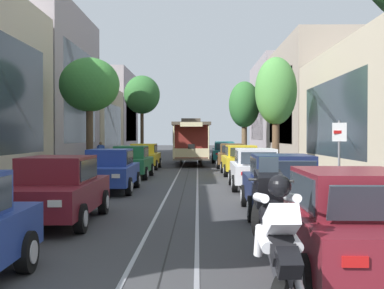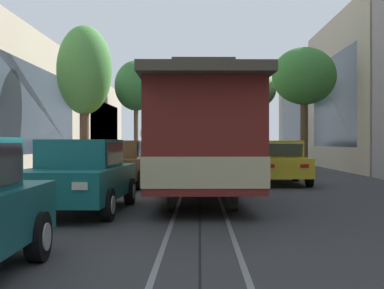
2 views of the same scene
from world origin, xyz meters
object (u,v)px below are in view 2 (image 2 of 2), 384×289
(street_tree_kerb_right_second, at_px, (84,72))
(street_sign_post, at_px, (143,142))
(parked_car_yellow_fourth_right, at_px, (139,158))
(street_tree_kerb_left_second, at_px, (304,77))
(motorcycle_with_rider, at_px, (183,149))
(parked_car_maroon_near_right, at_px, (167,151))
(parked_car_white_mid_right, at_px, (153,154))
(parked_car_blue_mid_left, at_px, (245,154))
(street_tree_kerb_left_near, at_px, (255,91))
(street_tree_kerb_right_near, at_px, (136,86))
(parked_car_brown_fifth_right, at_px, (120,163))
(parked_car_navy_second_right, at_px, (162,152))
(parked_car_yellow_fifth_left, at_px, (278,162))
(parked_car_teal_sixth_right, at_px, (80,175))
(parked_car_maroon_second_left, at_px, (238,152))
(parked_car_blue_near_left, at_px, (234,151))
(parked_car_green_fourth_left, at_px, (256,157))

(street_tree_kerb_right_second, distance_m, street_sign_post, 15.80)
(parked_car_yellow_fourth_right, height_order, street_tree_kerb_right_second, street_tree_kerb_right_second)
(street_tree_kerb_left_second, xyz_separation_m, motorcycle_with_rider, (6.45, -19.99, -3.69))
(parked_car_maroon_near_right, xyz_separation_m, parked_car_white_mid_right, (0.01, 12.41, 0.00))
(parked_car_yellow_fourth_right, bearing_deg, parked_car_blue_mid_left, -125.07)
(street_tree_kerb_left_near, bearing_deg, street_tree_kerb_right_near, 22.74)
(parked_car_brown_fifth_right, bearing_deg, street_tree_kerb_left_near, -105.44)
(parked_car_white_mid_right, bearing_deg, parked_car_navy_second_right, -90.36)
(street_tree_kerb_left_near, xyz_separation_m, street_tree_kerb_right_near, (9.95, 4.17, -0.04))
(parked_car_blue_mid_left, relative_size, parked_car_brown_fifth_right, 0.99)
(parked_car_white_mid_right, bearing_deg, street_tree_kerb_right_near, -77.45)
(parked_car_blue_mid_left, distance_m, parked_car_yellow_fifth_left, 12.86)
(parked_car_blue_mid_left, relative_size, parked_car_teal_sixth_right, 1.00)
(parked_car_blue_mid_left, bearing_deg, street_tree_kerb_right_second, 51.57)
(parked_car_yellow_fifth_left, height_order, parked_car_yellow_fourth_right, same)
(motorcycle_with_rider, distance_m, street_sign_post, 7.81)
(parked_car_maroon_second_left, bearing_deg, street_sign_post, 8.24)
(parked_car_blue_near_left, distance_m, street_tree_kerb_left_near, 5.68)
(parked_car_navy_second_right, bearing_deg, parked_car_yellow_fourth_right, 89.77)
(parked_car_yellow_fifth_left, distance_m, parked_car_navy_second_right, 19.11)
(parked_car_yellow_fourth_right, relative_size, parked_car_brown_fifth_right, 0.99)
(street_tree_kerb_right_second, bearing_deg, parked_car_blue_mid_left, -128.43)
(motorcycle_with_rider, relative_size, street_sign_post, 0.75)
(parked_car_green_fourth_left, distance_m, street_tree_kerb_right_near, 18.14)
(parked_car_maroon_second_left, bearing_deg, parked_car_maroon_near_right, -39.19)
(street_tree_kerb_right_second, bearing_deg, parked_car_navy_second_right, -98.25)
(street_tree_kerb_right_near, height_order, street_tree_kerb_right_second, street_tree_kerb_right_near)
(parked_car_blue_mid_left, bearing_deg, parked_car_teal_sixth_right, 75.27)
(parked_car_navy_second_right, height_order, parked_car_yellow_fourth_right, same)
(street_tree_kerb_right_near, bearing_deg, parked_car_teal_sixth_right, 94.79)
(parked_car_blue_near_left, relative_size, parked_car_maroon_second_left, 1.00)
(parked_car_yellow_fifth_left, bearing_deg, street_tree_kerb_left_second, -109.97)
(parked_car_blue_near_left, xyz_separation_m, parked_car_green_fourth_left, (0.13, 18.67, 0.00))
(parked_car_green_fourth_left, bearing_deg, parked_car_navy_second_right, -64.32)
(parked_car_blue_near_left, bearing_deg, street_tree_kerb_left_near, -153.00)
(parked_car_green_fourth_left, bearing_deg, street_tree_kerb_left_near, -95.97)
(parked_car_maroon_second_left, xyz_separation_m, street_tree_kerb_right_second, (7.80, 16.52, 3.74))
(parked_car_maroon_second_left, relative_size, parked_car_navy_second_right, 0.99)
(parked_car_blue_near_left, relative_size, parked_car_maroon_near_right, 1.00)
(street_tree_kerb_right_second, bearing_deg, parked_car_maroon_second_left, -115.27)
(parked_car_white_mid_right, bearing_deg, parked_car_blue_mid_left, -169.52)
(parked_car_yellow_fifth_left, height_order, street_tree_kerb_left_near, street_tree_kerb_left_near)
(parked_car_yellow_fifth_left, bearing_deg, parked_car_navy_second_right, -72.88)
(parked_car_navy_second_right, relative_size, parked_car_brown_fifth_right, 0.99)
(street_tree_kerb_left_second, relative_size, motorcycle_with_rider, 3.27)
(parked_car_teal_sixth_right, xyz_separation_m, street_sign_post, (1.58, -26.23, 0.75))
(parked_car_teal_sixth_right, bearing_deg, street_sign_post, -86.56)
(parked_car_yellow_fourth_right, bearing_deg, street_tree_kerb_right_near, -82.43)
(street_tree_kerb_left_second, bearing_deg, parked_car_yellow_fifth_left, 70.03)
(parked_car_maroon_second_left, relative_size, parked_car_brown_fifth_right, 0.99)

